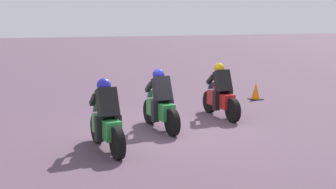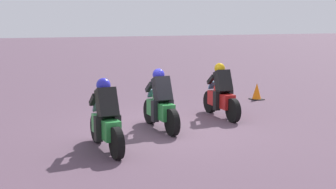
{
  "view_description": "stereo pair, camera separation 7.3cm",
  "coord_description": "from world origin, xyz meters",
  "px_view_note": "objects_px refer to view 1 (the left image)",
  "views": [
    {
      "loc": [
        -10.4,
        4.26,
        2.72
      ],
      "look_at": [
        -0.13,
        -0.03,
        0.9
      ],
      "focal_mm": 49.58,
      "sensor_mm": 36.0,
      "label": 1
    },
    {
      "loc": [
        -10.42,
        4.19,
        2.72
      ],
      "look_at": [
        -0.13,
        -0.03,
        0.9
      ],
      "focal_mm": 49.58,
      "sensor_mm": 36.0,
      "label": 2
    }
  ],
  "objects_px": {
    "rider_lane_a": "(221,95)",
    "rider_lane_b": "(161,105)",
    "rider_lane_c": "(106,121)",
    "traffic_cone": "(256,92)"
  },
  "relations": [
    {
      "from": "rider_lane_b",
      "to": "traffic_cone",
      "type": "bearing_deg",
      "value": -60.47
    },
    {
      "from": "traffic_cone",
      "to": "rider_lane_b",
      "type": "bearing_deg",
      "value": 121.02
    },
    {
      "from": "rider_lane_a",
      "to": "traffic_cone",
      "type": "xyz_separation_m",
      "value": [
        2.06,
        -2.5,
        -0.36
      ]
    },
    {
      "from": "traffic_cone",
      "to": "rider_lane_c",
      "type": "bearing_deg",
      "value": 122.67
    },
    {
      "from": "rider_lane_b",
      "to": "traffic_cone",
      "type": "distance_m",
      "value": 5.37
    },
    {
      "from": "rider_lane_c",
      "to": "traffic_cone",
      "type": "bearing_deg",
      "value": -59.46
    },
    {
      "from": "rider_lane_b",
      "to": "traffic_cone",
      "type": "xyz_separation_m",
      "value": [
        2.76,
        -4.59,
        -0.36
      ]
    },
    {
      "from": "rider_lane_c",
      "to": "traffic_cone",
      "type": "height_order",
      "value": "rider_lane_c"
    },
    {
      "from": "rider_lane_a",
      "to": "rider_lane_b",
      "type": "height_order",
      "value": "same"
    },
    {
      "from": "rider_lane_a",
      "to": "rider_lane_b",
      "type": "distance_m",
      "value": 2.2
    }
  ]
}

